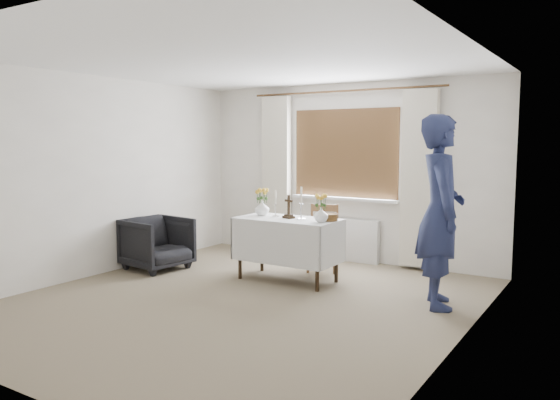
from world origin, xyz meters
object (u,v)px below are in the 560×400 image
(flower_vase_left, at_px, (262,208))
(altar_table, at_px, (288,250))
(armchair, at_px, (157,243))
(person, at_px, (440,212))
(wooden_chair, at_px, (323,238))
(wooden_cross, at_px, (289,207))
(flower_vase_right, at_px, (321,215))

(flower_vase_left, bearing_deg, altar_table, -8.14)
(armchair, height_order, person, person)
(altar_table, xyz_separation_m, person, (1.85, -0.05, 0.60))
(altar_table, distance_m, person, 1.94)
(altar_table, bearing_deg, wooden_chair, 80.11)
(wooden_cross, relative_size, flower_vase_left, 1.52)
(wooden_chair, distance_m, wooden_cross, 0.83)
(armchair, bearing_deg, flower_vase_right, -73.53)
(wooden_chair, distance_m, flower_vase_left, 0.92)
(flower_vase_right, bearing_deg, armchair, -170.87)
(person, bearing_deg, wooden_cross, 63.02)
(altar_table, relative_size, flower_vase_right, 7.18)
(wooden_chair, relative_size, flower_vase_right, 5.00)
(altar_table, xyz_separation_m, flower_vase_left, (-0.41, 0.06, 0.47))
(wooden_chair, distance_m, flower_vase_right, 0.92)
(person, height_order, flower_vase_right, person)
(wooden_cross, bearing_deg, person, 14.90)
(armchair, height_order, flower_vase_left, flower_vase_left)
(person, distance_m, flower_vase_left, 2.27)
(flower_vase_right, bearing_deg, wooden_chair, 116.18)
(wooden_cross, relative_size, flower_vase_right, 1.65)
(person, relative_size, flower_vase_right, 11.33)
(altar_table, xyz_separation_m, flower_vase_right, (0.48, -0.05, 0.47))
(wooden_chair, relative_size, person, 0.44)
(armchair, relative_size, wooden_cross, 2.68)
(armchair, bearing_deg, flower_vase_left, -63.47)
(wooden_cross, xyz_separation_m, flower_vase_right, (0.48, -0.07, -0.06))
(person, xyz_separation_m, wooden_cross, (-1.85, 0.07, -0.07))
(armchair, bearing_deg, wooden_cross, -68.95)
(wooden_chair, bearing_deg, armchair, -170.79)
(person, xyz_separation_m, flower_vase_right, (-1.37, 0.00, -0.13))
(wooden_chair, xyz_separation_m, armchair, (-1.89, -1.10, -0.09))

